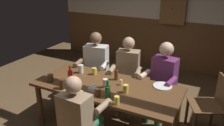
% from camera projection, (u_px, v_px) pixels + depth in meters
% --- Properties ---
extents(back_wall_wainscot, '(5.48, 0.12, 1.16)m').
position_uv_depth(back_wall_wainscot, '(162.00, 43.00, 5.60)').
color(back_wall_wainscot, brown).
rests_on(back_wall_wainscot, ground_plane).
extents(dining_table, '(2.03, 0.89, 0.73)m').
position_uv_depth(dining_table, '(107.00, 91.00, 3.23)').
color(dining_table, brown).
rests_on(dining_table, ground_plane).
extents(person_0, '(0.58, 0.59, 1.25)m').
position_uv_depth(person_0, '(95.00, 64.00, 4.03)').
color(person_0, silver).
rests_on(person_0, ground_plane).
extents(person_1, '(0.54, 0.57, 1.24)m').
position_uv_depth(person_1, '(127.00, 72.00, 3.76)').
color(person_1, '#997F60').
rests_on(person_1, ground_plane).
extents(person_2, '(0.54, 0.56, 1.24)m').
position_uv_depth(person_2, '(162.00, 78.00, 3.51)').
color(person_2, '#6B2D66').
rests_on(person_2, ground_plane).
extents(person_3, '(0.51, 0.54, 1.17)m').
position_uv_depth(person_3, '(80.00, 115.00, 2.67)').
color(person_3, '#997F60').
rests_on(person_3, ground_plane).
extents(chair_empty_near_left, '(0.58, 0.58, 0.88)m').
position_uv_depth(chair_empty_near_left, '(212.00, 104.00, 3.21)').
color(chair_empty_near_left, brown).
rests_on(chair_empty_near_left, ground_plane).
extents(table_candle, '(0.04, 0.04, 0.08)m').
position_uv_depth(table_candle, '(121.00, 82.00, 3.19)').
color(table_candle, '#F9E08C').
rests_on(table_candle, dining_table).
extents(condiment_caddy, '(0.14, 0.10, 0.05)m').
position_uv_depth(condiment_caddy, '(94.00, 89.00, 3.04)').
color(condiment_caddy, '#B2B7BC').
rests_on(condiment_caddy, dining_table).
extents(plate_0, '(0.26, 0.26, 0.01)m').
position_uv_depth(plate_0, '(162.00, 86.00, 3.15)').
color(plate_0, white).
rests_on(plate_0, dining_table).
extents(bottle_0, '(0.07, 0.07, 0.24)m').
position_uv_depth(bottle_0, '(108.00, 91.00, 2.85)').
color(bottle_0, '#195923').
rests_on(bottle_0, dining_table).
extents(bottle_1, '(0.07, 0.07, 0.28)m').
position_uv_depth(bottle_1, '(70.00, 78.00, 3.17)').
color(bottle_1, red).
rests_on(bottle_1, dining_table).
extents(bottle_2, '(0.06, 0.06, 0.24)m').
position_uv_depth(bottle_2, '(116.00, 74.00, 3.33)').
color(bottle_2, '#593314').
rests_on(bottle_2, dining_table).
extents(pint_glass_0, '(0.07, 0.07, 0.11)m').
position_uv_depth(pint_glass_0, '(126.00, 89.00, 2.98)').
color(pint_glass_0, '#E5C64C').
rests_on(pint_glass_0, dining_table).
extents(pint_glass_1, '(0.07, 0.07, 0.12)m').
position_uv_depth(pint_glass_1, '(105.00, 83.00, 3.12)').
color(pint_glass_1, white).
rests_on(pint_glass_1, dining_table).
extents(pint_glass_2, '(0.06, 0.06, 0.11)m').
position_uv_depth(pint_glass_2, '(117.00, 100.00, 2.71)').
color(pint_glass_2, '#E5C64C').
rests_on(pint_glass_2, dining_table).
extents(pint_glass_3, '(0.07, 0.07, 0.11)m').
position_uv_depth(pint_glass_3, '(94.00, 71.00, 3.51)').
color(pint_glass_3, '#E5C64C').
rests_on(pint_glass_3, dining_table).
extents(pint_glass_4, '(0.08, 0.08, 0.13)m').
position_uv_depth(pint_glass_4, '(81.00, 69.00, 3.57)').
color(pint_glass_4, white).
rests_on(pint_glass_4, dining_table).
extents(pint_glass_5, '(0.07, 0.07, 0.11)m').
position_uv_depth(pint_glass_5, '(75.00, 87.00, 3.02)').
color(pint_glass_5, white).
rests_on(pint_glass_5, dining_table).
extents(pint_glass_6, '(0.07, 0.07, 0.11)m').
position_uv_depth(pint_glass_6, '(98.00, 92.00, 2.90)').
color(pint_glass_6, '#4C2D19').
rests_on(pint_glass_6, dining_table).
extents(pint_glass_7, '(0.08, 0.08, 0.11)m').
position_uv_depth(pint_glass_7, '(51.00, 78.00, 3.28)').
color(pint_glass_7, '#4C2D19').
rests_on(pint_glass_7, dining_table).
extents(pint_glass_8, '(0.08, 0.08, 0.14)m').
position_uv_depth(pint_glass_8, '(63.00, 84.00, 3.07)').
color(pint_glass_8, '#4C2D19').
rests_on(pint_glass_8, dining_table).
extents(wall_dart_cabinet, '(0.56, 0.15, 0.70)m').
position_uv_depth(wall_dart_cabinet, '(173.00, 8.00, 5.08)').
color(wall_dart_cabinet, brown).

